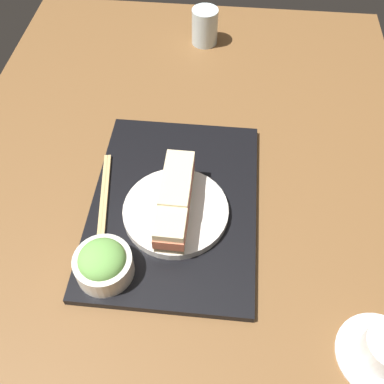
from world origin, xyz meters
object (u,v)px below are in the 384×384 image
(sandwich_middle, at_px, (176,200))
(drinking_glass, at_px, (205,26))
(sandwich_far, at_px, (170,229))
(sandwich_plate, at_px, (176,211))
(salad_bowl, at_px, (103,263))
(chopsticks_pair, at_px, (104,197))
(sandwich_near, at_px, (180,174))

(sandwich_middle, relative_size, drinking_glass, 0.73)
(sandwich_far, bearing_deg, sandwich_plate, 178.29)
(salad_bowl, bearing_deg, chopsticks_pair, -166.57)
(sandwich_middle, bearing_deg, sandwich_near, 178.29)
(sandwich_near, distance_m, sandwich_far, 0.12)
(chopsticks_pair, bearing_deg, sandwich_plate, 81.20)
(sandwich_plate, bearing_deg, drinking_glass, 179.40)
(sandwich_middle, distance_m, chopsticks_pair, 0.15)
(sandwich_near, xyz_separation_m, salad_bowl, (0.20, -0.11, -0.02))
(sandwich_near, distance_m, salad_bowl, 0.22)
(sandwich_near, relative_size, sandwich_far, 0.94)
(sandwich_plate, distance_m, drinking_glass, 0.59)
(sandwich_middle, xyz_separation_m, chopsticks_pair, (-0.02, -0.14, -0.04))
(sandwich_near, xyz_separation_m, sandwich_far, (0.12, -0.00, -0.00))
(sandwich_plate, relative_size, salad_bowl, 1.99)
(sandwich_near, height_order, sandwich_middle, sandwich_middle)
(sandwich_plate, distance_m, salad_bowl, 0.17)
(sandwich_middle, distance_m, drinking_glass, 0.59)
(sandwich_far, relative_size, chopsticks_pair, 0.34)
(sandwich_plate, relative_size, sandwich_far, 2.75)
(chopsticks_pair, bearing_deg, sandwich_middle, 81.20)
(sandwich_plate, height_order, sandwich_middle, sandwich_middle)
(sandwich_middle, xyz_separation_m, salad_bowl, (0.13, -0.11, -0.02))
(sandwich_far, height_order, drinking_glass, drinking_glass)
(sandwich_near, relative_size, chopsticks_pair, 0.32)
(salad_bowl, bearing_deg, sandwich_near, 150.74)
(sandwich_plate, bearing_deg, sandwich_near, 178.29)
(salad_bowl, height_order, chopsticks_pair, salad_bowl)
(sandwich_middle, distance_m, sandwich_far, 0.06)
(sandwich_near, bearing_deg, salad_bowl, -29.26)
(sandwich_middle, height_order, chopsticks_pair, sandwich_middle)
(sandwich_middle, bearing_deg, sandwich_plate, 166.39)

